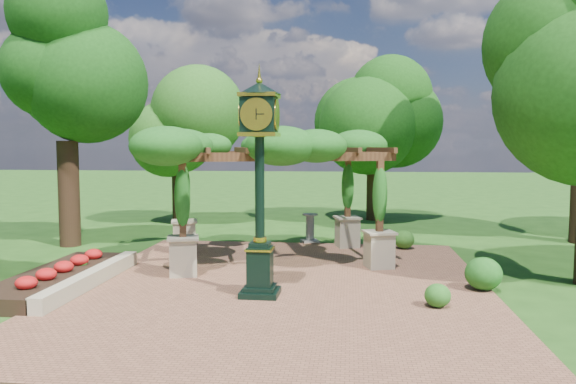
# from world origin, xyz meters

# --- Properties ---
(ground) EXTENTS (120.00, 120.00, 0.00)m
(ground) POSITION_xyz_m (0.00, 0.00, 0.00)
(ground) COLOR #1E4714
(ground) RESTS_ON ground
(brick_plaza) EXTENTS (10.00, 12.00, 0.04)m
(brick_plaza) POSITION_xyz_m (0.00, 1.00, 0.02)
(brick_plaza) COLOR brown
(brick_plaza) RESTS_ON ground
(border_wall) EXTENTS (0.35, 5.00, 0.40)m
(border_wall) POSITION_xyz_m (-4.60, 0.50, 0.20)
(border_wall) COLOR #C6B793
(border_wall) RESTS_ON ground
(flower_bed) EXTENTS (1.50, 5.00, 0.36)m
(flower_bed) POSITION_xyz_m (-5.50, 0.50, 0.18)
(flower_bed) COLOR red
(flower_bed) RESTS_ON ground
(pedestal_clock) EXTENTS (0.98, 0.98, 4.90)m
(pedestal_clock) POSITION_xyz_m (-0.37, 0.05, 2.93)
(pedestal_clock) COLOR black
(pedestal_clock) RESTS_ON brick_plaza
(pergola) EXTENTS (7.07, 5.46, 3.92)m
(pergola) POSITION_xyz_m (-0.56, 4.11, 3.22)
(pergola) COLOR tan
(pergola) RESTS_ON brick_plaza
(sundial) EXTENTS (0.73, 0.73, 1.04)m
(sundial) POSITION_xyz_m (0.26, 7.21, 0.46)
(sundial) COLOR gray
(sundial) RESTS_ON ground
(shrub_front) EXTENTS (0.65, 0.65, 0.50)m
(shrub_front) POSITION_xyz_m (3.51, -0.44, 0.29)
(shrub_front) COLOR #245F1B
(shrub_front) RESTS_ON brick_plaza
(shrub_mid) EXTENTS (1.13, 1.13, 0.78)m
(shrub_mid) POSITION_xyz_m (4.79, 1.12, 0.43)
(shrub_mid) COLOR #1D5919
(shrub_mid) RESTS_ON brick_plaza
(shrub_back) EXTENTS (0.87, 0.87, 0.60)m
(shrub_back) POSITION_xyz_m (3.43, 6.26, 0.34)
(shrub_back) COLOR #2E641D
(shrub_back) RESTS_ON brick_plaza
(tree_west_near) EXTENTS (3.81, 3.81, 9.27)m
(tree_west_near) POSITION_xyz_m (-7.88, 5.75, 6.33)
(tree_west_near) COLOR #382216
(tree_west_near) RESTS_ON ground
(tree_west_far) EXTENTS (3.77, 3.77, 6.55)m
(tree_west_far) POSITION_xyz_m (-5.78, 11.36, 4.49)
(tree_west_far) COLOR black
(tree_west_far) RESTS_ON ground
(tree_north) EXTENTS (3.97, 3.97, 7.23)m
(tree_north) POSITION_xyz_m (2.71, 13.66, 4.97)
(tree_north) COLOR #362415
(tree_north) RESTS_ON ground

